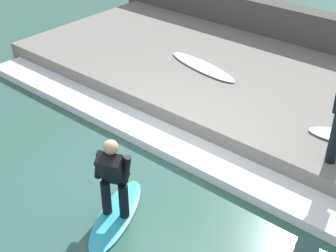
% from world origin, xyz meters
% --- Properties ---
extents(ground_plane, '(28.00, 28.00, 0.00)m').
position_xyz_m(ground_plane, '(0.00, 0.00, 0.00)').
color(ground_plane, '#2D564C').
extents(concrete_ledge, '(4.40, 11.27, 0.44)m').
position_xyz_m(concrete_ledge, '(3.48, 0.00, 0.22)').
color(concrete_ledge, slate).
rests_on(concrete_ledge, ground_plane).
extents(back_wall, '(0.50, 11.83, 1.25)m').
position_xyz_m(back_wall, '(5.93, 0.00, 0.62)').
color(back_wall, '#474442').
rests_on(back_wall, ground_plane).
extents(wave_foam_crest, '(0.74, 10.70, 0.17)m').
position_xyz_m(wave_foam_crest, '(0.91, 0.00, 0.08)').
color(wave_foam_crest, white).
rests_on(wave_foam_crest, ground_plane).
extents(surfboard_riding, '(1.71, 1.12, 0.06)m').
position_xyz_m(surfboard_riding, '(-0.99, -0.32, 0.03)').
color(surfboard_riding, '#2DADD1').
rests_on(surfboard_riding, ground_plane).
extents(surfer_riding, '(0.52, 0.57, 1.30)m').
position_xyz_m(surfer_riding, '(-0.99, -0.32, 0.78)').
color(surfer_riding, black).
rests_on(surfer_riding, surfboard_riding).
extents(surfboard_spare, '(0.82, 1.99, 0.06)m').
position_xyz_m(surfboard_spare, '(3.19, 1.23, 0.47)').
color(surfboard_spare, white).
rests_on(surfboard_spare, concrete_ledge).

